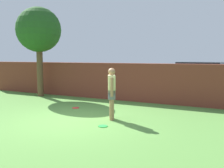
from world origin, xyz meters
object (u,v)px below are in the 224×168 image
Objects in this scene: frisbee_red at (76,108)px; person at (112,91)px; car at (200,80)px; tree at (39,31)px; frisbee_green at (103,126)px.

person is at bearing -24.39° from frisbee_red.
person reaches higher than frisbee_red.
car reaches higher than person.
tree is 4.91m from frisbee_red.
frisbee_red is (-3.92, -4.91, -0.85)m from car.
tree reaches higher than person.
car is 6.94m from frisbee_green.
frisbee_red is (-2.01, 0.91, -0.89)m from person.
tree reaches higher than frisbee_red.
frisbee_green is at bearing -39.06° from frisbee_red.
car is (7.21, 3.24, -2.39)m from tree.
car is at bearing 133.30° from person.
person is 2.38m from frisbee_red.
person is 6.00× the size of frisbee_red.
car is 6.34m from frisbee_red.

